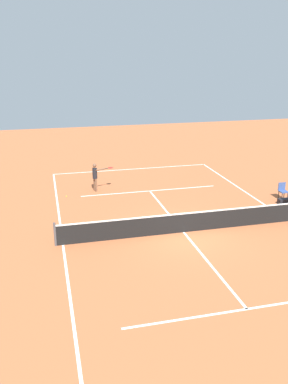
# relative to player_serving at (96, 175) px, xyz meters

# --- Properties ---
(ground_plane) EXTENTS (60.00, 60.00, 0.00)m
(ground_plane) POSITION_rel_player_serving_xyz_m (-3.13, 6.95, -1.02)
(ground_plane) COLOR #B76038
(court_lines) EXTENTS (11.11, 22.53, 0.01)m
(court_lines) POSITION_rel_player_serving_xyz_m (-3.13, 6.95, -1.01)
(court_lines) COLOR white
(court_lines) RESTS_ON ground
(tennis_net) EXTENTS (11.71, 0.10, 1.07)m
(tennis_net) POSITION_rel_player_serving_xyz_m (-3.13, 6.95, -0.52)
(tennis_net) COLOR #4C4C51
(tennis_net) RESTS_ON ground
(player_serving) EXTENTS (1.32, 0.55, 1.71)m
(player_serving) POSITION_rel_player_serving_xyz_m (0.00, 0.00, 0.00)
(player_serving) COLOR brown
(player_serving) RESTS_ON ground
(tennis_ball) EXTENTS (0.07, 0.07, 0.07)m
(tennis_ball) POSITION_rel_player_serving_xyz_m (1.82, 0.65, -0.98)
(tennis_ball) COLOR #CCE033
(tennis_ball) RESTS_ON ground
(courtside_chair_mid) EXTENTS (0.44, 0.46, 0.95)m
(courtside_chair_mid) POSITION_rel_player_serving_xyz_m (-10.06, 4.01, -0.48)
(courtside_chair_mid) COLOR #262626
(courtside_chair_mid) RESTS_ON ground
(equipment_bag) EXTENTS (0.76, 0.32, 0.30)m
(equipment_bag) POSITION_rel_player_serving_xyz_m (-9.78, 4.72, -0.87)
(equipment_bag) COLOR black
(equipment_bag) RESTS_ON ground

